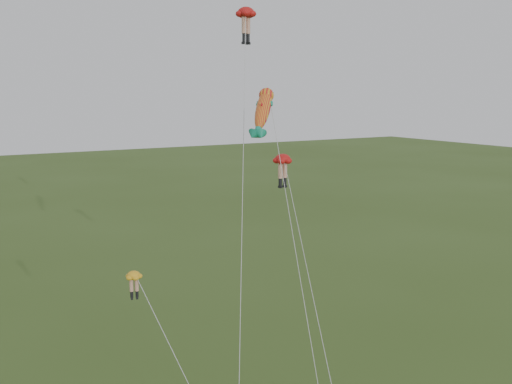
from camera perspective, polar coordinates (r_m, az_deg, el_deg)
legs_kite_red_high at (r=36.82m, az=-1.03°, el=16.60°), size 7.48×11.71×22.20m
legs_kite_red_mid at (r=36.17m, az=2.79°, el=2.60°), size 4.04×11.45×13.09m
legs_kite_yellow at (r=27.82m, az=-11.50°, el=-9.61°), size 3.26×5.18×8.59m
fish_kite at (r=31.93m, az=0.77°, el=8.20°), size 2.71×8.93×17.49m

